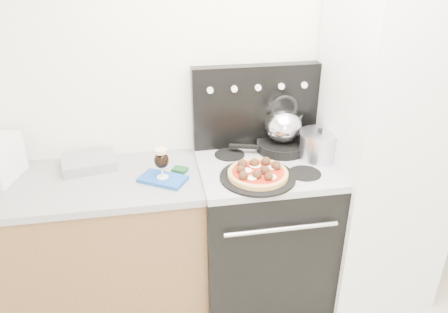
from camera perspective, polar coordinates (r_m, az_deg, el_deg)
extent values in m
cube|color=white|center=(2.65, 2.19, 8.51)|extent=(3.50, 0.01, 2.50)
cube|color=brown|center=(2.75, -18.54, -11.69)|extent=(1.45, 0.60, 0.86)
cube|color=gray|center=(2.51, -20.00, -3.51)|extent=(1.48, 0.63, 0.04)
cube|color=black|center=(2.75, 5.02, -9.89)|extent=(0.76, 0.65, 0.88)
cube|color=#ADADB2|center=(2.50, 5.43, -1.38)|extent=(0.76, 0.65, 0.04)
cube|color=black|center=(2.64, 4.12, 6.58)|extent=(0.76, 0.08, 0.50)
cube|color=silver|center=(2.72, 19.98, 0.60)|extent=(0.64, 0.68, 1.90)
cube|color=silver|center=(2.59, -17.20, -0.78)|extent=(0.33, 0.26, 0.06)
cube|color=#1A4AA5|center=(2.37, -8.00, -2.95)|extent=(0.28, 0.25, 0.02)
cylinder|color=black|center=(2.34, 4.42, -2.69)|extent=(0.48, 0.48, 0.01)
cylinder|color=black|center=(2.66, 7.55, 1.38)|extent=(0.38, 0.38, 0.05)
cylinder|color=silver|center=(2.57, 12.23, 1.34)|extent=(0.26, 0.26, 0.16)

